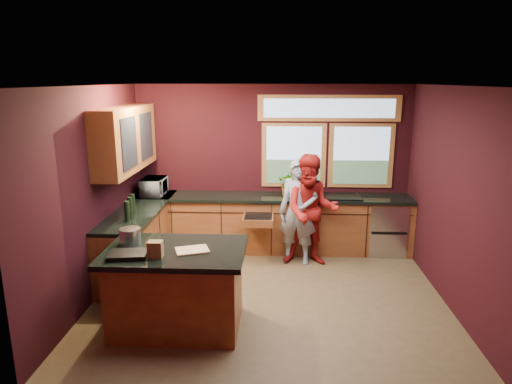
# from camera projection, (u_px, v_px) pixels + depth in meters

# --- Properties ---
(floor) EXTENTS (4.50, 4.50, 0.00)m
(floor) POSITION_uv_depth(u_px,v_px,m) (269.00, 296.00, 5.99)
(floor) COLOR brown
(floor) RESTS_ON ground
(room_shell) EXTENTS (4.52, 4.02, 2.71)m
(room_shell) POSITION_uv_depth(u_px,v_px,m) (225.00, 157.00, 5.90)
(room_shell) COLOR black
(room_shell) RESTS_ON ground
(back_counter) EXTENTS (4.50, 0.64, 0.93)m
(back_counter) POSITION_uv_depth(u_px,v_px,m) (284.00, 223.00, 7.52)
(back_counter) COLOR #5A2615
(back_counter) RESTS_ON floor
(left_counter) EXTENTS (0.64, 2.30, 0.93)m
(left_counter) POSITION_uv_depth(u_px,v_px,m) (140.00, 238.00, 6.80)
(left_counter) COLOR #5A2615
(left_counter) RESTS_ON floor
(island) EXTENTS (1.55, 1.05, 0.95)m
(island) POSITION_uv_depth(u_px,v_px,m) (177.00, 288.00, 5.16)
(island) COLOR #5A2615
(island) RESTS_ON floor
(person_grey) EXTENTS (0.65, 0.49, 1.62)m
(person_grey) POSITION_uv_depth(u_px,v_px,m) (298.00, 212.00, 6.93)
(person_grey) COLOR slate
(person_grey) RESTS_ON floor
(person_red) EXTENTS (0.86, 0.69, 1.70)m
(person_red) POSITION_uv_depth(u_px,v_px,m) (311.00, 210.00, 6.86)
(person_red) COLOR maroon
(person_red) RESTS_ON floor
(microwave) EXTENTS (0.35, 0.51, 0.28)m
(microwave) POSITION_uv_depth(u_px,v_px,m) (154.00, 187.00, 7.42)
(microwave) COLOR #999999
(microwave) RESTS_ON left_counter
(potted_plant) EXTENTS (0.37, 0.32, 0.41)m
(potted_plant) POSITION_uv_depth(u_px,v_px,m) (289.00, 183.00, 7.40)
(potted_plant) COLOR #999999
(potted_plant) RESTS_ON back_counter
(paper_towel) EXTENTS (0.12, 0.12, 0.28)m
(paper_towel) POSITION_uv_depth(u_px,v_px,m) (288.00, 187.00, 7.37)
(paper_towel) COLOR white
(paper_towel) RESTS_ON back_counter
(cutting_board) EXTENTS (0.41, 0.35, 0.02)m
(cutting_board) POSITION_uv_depth(u_px,v_px,m) (192.00, 250.00, 4.99)
(cutting_board) COLOR tan
(cutting_board) RESTS_ON island
(stock_pot) EXTENTS (0.24, 0.24, 0.18)m
(stock_pot) POSITION_uv_depth(u_px,v_px,m) (130.00, 236.00, 5.20)
(stock_pot) COLOR #BABBBF
(stock_pot) RESTS_ON island
(paper_bag) EXTENTS (0.15, 0.12, 0.18)m
(paper_bag) POSITION_uv_depth(u_px,v_px,m) (155.00, 249.00, 4.79)
(paper_bag) COLOR brown
(paper_bag) RESTS_ON island
(black_tray) EXTENTS (0.44, 0.33, 0.05)m
(black_tray) POSITION_uv_depth(u_px,v_px,m) (128.00, 255.00, 4.82)
(black_tray) COLOR black
(black_tray) RESTS_ON island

